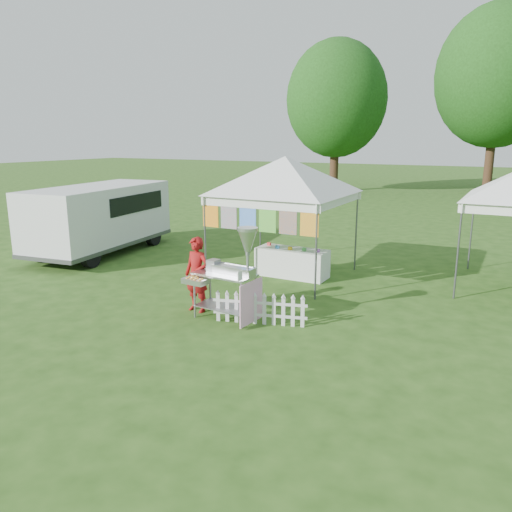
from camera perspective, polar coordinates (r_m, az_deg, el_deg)
The scene contains 9 objects.
ground at distance 9.86m, azimuth -5.58°, elevation -7.06°, with size 120.00×120.00×0.00m, color #264A15.
canopy_main at distance 12.31m, azimuth 3.34°, elevation 11.27°, with size 4.24×4.24×3.45m.
tree_left at distance 33.66m, azimuth 9.18°, elevation 17.28°, with size 6.40×6.40×9.53m.
tree_mid at distance 35.91m, azimuth 25.95°, elevation 17.99°, with size 7.60×7.60×11.52m.
donut_cart at distance 9.35m, azimuth -2.70°, elevation -1.18°, with size 1.38×0.86×1.84m.
vendor at distance 10.06m, azimuth -6.77°, elevation -2.12°, with size 0.56×0.36×1.52m, color maroon.
cargo_van at distance 15.87m, azimuth -17.17°, elevation 4.30°, with size 2.57×5.11×2.04m.
picket_fence at distance 9.42m, azimuth 0.42°, elevation -6.14°, with size 1.73×0.53×0.56m.
display_table at distance 12.64m, azimuth 4.14°, elevation -0.76°, with size 1.80×0.70×0.71m, color white.
Camera 1 is at (5.19, -7.65, 3.43)m, focal length 35.00 mm.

